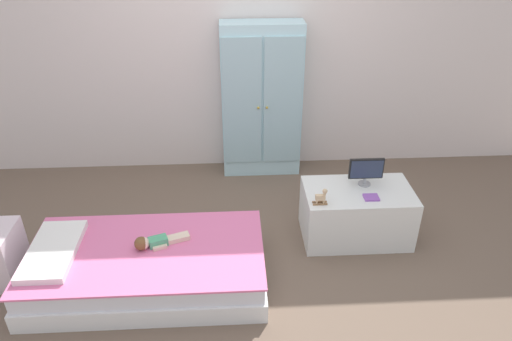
# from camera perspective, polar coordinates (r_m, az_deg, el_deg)

# --- Properties ---
(ground_plane) EXTENTS (10.00, 10.00, 0.02)m
(ground_plane) POSITION_cam_1_polar(r_m,az_deg,el_deg) (3.73, -1.55, -10.85)
(ground_plane) COLOR brown
(back_wall) EXTENTS (6.40, 0.05, 2.70)m
(back_wall) POSITION_cam_1_polar(r_m,az_deg,el_deg) (4.53, -2.47, 16.20)
(back_wall) COLOR silver
(back_wall) RESTS_ON ground_plane
(bed) EXTENTS (1.66, 0.88, 0.29)m
(bed) POSITION_cam_1_polar(r_m,az_deg,el_deg) (3.54, -12.91, -11.19)
(bed) COLOR white
(bed) RESTS_ON ground_plane
(pillow) EXTENTS (0.32, 0.63, 0.05)m
(pillow) POSITION_cam_1_polar(r_m,az_deg,el_deg) (3.60, -23.30, -8.86)
(pillow) COLOR white
(pillow) RESTS_ON bed
(doll) EXTENTS (0.38, 0.20, 0.10)m
(doll) POSITION_cam_1_polar(r_m,az_deg,el_deg) (3.45, -12.45, -8.43)
(doll) COLOR #4CA375
(doll) RESTS_ON bed
(wardrobe) EXTENTS (0.75, 0.30, 1.49)m
(wardrobe) POSITION_cam_1_polar(r_m,az_deg,el_deg) (4.55, 0.68, 8.32)
(wardrobe) COLOR silver
(wardrobe) RESTS_ON ground_plane
(tv_stand) EXTENTS (0.85, 0.51, 0.44)m
(tv_stand) POSITION_cam_1_polar(r_m,az_deg,el_deg) (3.92, 11.99, -5.07)
(tv_stand) COLOR silver
(tv_stand) RESTS_ON ground_plane
(tv_monitor) EXTENTS (0.27, 0.10, 0.23)m
(tv_monitor) POSITION_cam_1_polar(r_m,az_deg,el_deg) (3.82, 13.15, 0.07)
(tv_monitor) COLOR #99999E
(tv_monitor) RESTS_ON tv_stand
(rocking_horse_toy) EXTENTS (0.11, 0.04, 0.13)m
(rocking_horse_toy) POSITION_cam_1_polar(r_m,az_deg,el_deg) (3.56, 7.92, -3.15)
(rocking_horse_toy) COLOR #8E6642
(rocking_horse_toy) RESTS_ON tv_stand
(book_purple) EXTENTS (0.11, 0.09, 0.02)m
(book_purple) POSITION_cam_1_polar(r_m,az_deg,el_deg) (3.73, 13.72, -3.17)
(book_purple) COLOR #8E51B2
(book_purple) RESTS_ON tv_stand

